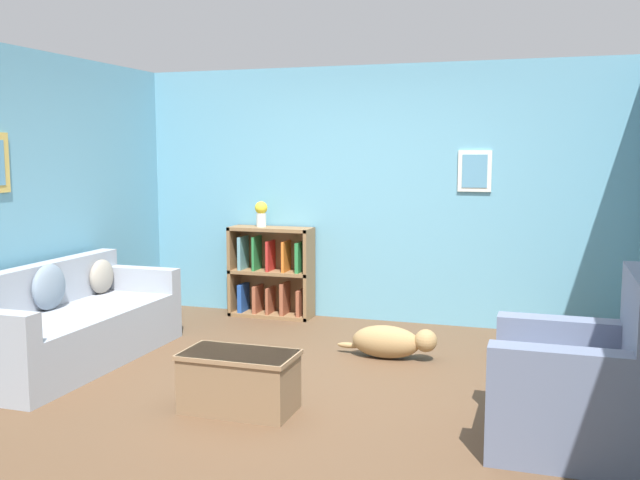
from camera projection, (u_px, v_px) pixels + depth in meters
name	position (u px, v px, depth m)	size (l,w,h in m)	color
ground_plane	(304.00, 385.00, 5.33)	(14.00, 14.00, 0.00)	brown
wall_back	(376.00, 195.00, 7.29)	(5.60, 0.13, 2.60)	#609EB7
wall_left	(15.00, 204.00, 5.94)	(0.13, 5.00, 2.60)	#609EB7
couch	(68.00, 326.00, 5.87)	(0.85, 2.08, 0.82)	#9399A3
bookshelf	(272.00, 274.00, 7.53)	(0.89, 0.30, 0.95)	olive
recliner_chair	(584.00, 386.00, 4.18)	(0.93, 0.93, 1.06)	slate
coffee_table	(239.00, 380.00, 4.79)	(0.77, 0.43, 0.40)	#846647
dog	(391.00, 342.00, 6.01)	(0.87, 0.25, 0.28)	#9E7A4C
vase	(261.00, 213.00, 7.47)	(0.13, 0.13, 0.27)	silver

